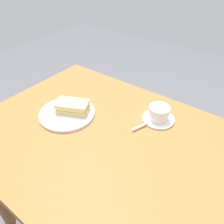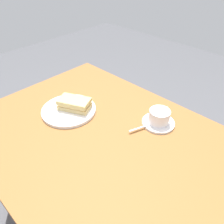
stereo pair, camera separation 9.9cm
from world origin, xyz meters
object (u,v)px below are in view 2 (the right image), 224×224
object	(u,v)px
dining_table	(102,153)
sandwich_plate	(69,110)
coffee_saucer	(158,123)
coffee_cup	(159,116)
sandwich_front	(74,104)
spoon	(143,127)

from	to	relation	value
dining_table	sandwich_plate	bearing A→B (deg)	-2.41
coffee_saucer	coffee_cup	xyz separation A→B (m)	(0.00, -0.00, 0.04)
sandwich_plate	sandwich_front	xyz separation A→B (m)	(-0.02, -0.03, 0.03)
coffee_saucer	dining_table	bearing A→B (deg)	61.76
dining_table	coffee_cup	size ratio (longest dim) A/B	9.72
sandwich_front	coffee_cup	world-z (taller)	coffee_cup
sandwich_front	spoon	xyz separation A→B (m)	(-0.31, -0.12, -0.03)
coffee_saucer	sandwich_front	bearing A→B (deg)	29.77
dining_table	spoon	xyz separation A→B (m)	(-0.09, -0.15, 0.11)
dining_table	sandwich_front	distance (m)	0.26
sandwich_plate	spoon	world-z (taller)	spoon
spoon	dining_table	bearing A→B (deg)	58.20
coffee_saucer	coffee_cup	bearing A→B (deg)	-87.95
sandwich_front	coffee_saucer	bearing A→B (deg)	-150.23
sandwich_plate	coffee_saucer	xyz separation A→B (m)	(-0.35, -0.22, -0.00)
spoon	sandwich_plate	bearing A→B (deg)	23.75
coffee_cup	dining_table	bearing A→B (deg)	61.93
sandwich_plate	spoon	distance (m)	0.36
dining_table	coffee_cup	bearing A→B (deg)	-118.07
sandwich_front	sandwich_plate	bearing A→B (deg)	58.19
sandwich_plate	coffee_cup	size ratio (longest dim) A/B	2.16
dining_table	spoon	distance (m)	0.21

